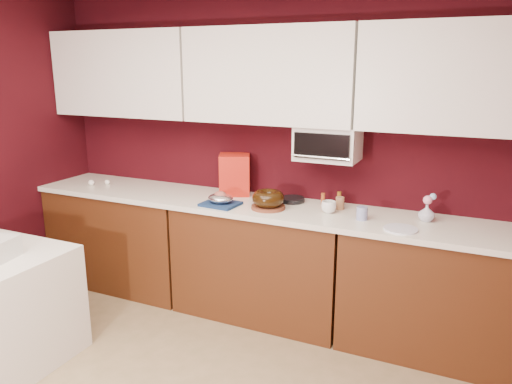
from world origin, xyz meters
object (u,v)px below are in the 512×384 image
object	(u,v)px
toaster_oven	(328,143)
flower_vase	(427,212)
foil_ham_nest	(220,198)
coffee_mug	(329,206)
pandoro_box	(235,174)
blue_jar	(362,213)
bundt_cake	(268,198)

from	to	relation	value
toaster_oven	flower_vase	distance (m)	0.84
foil_ham_nest	coffee_mug	bearing A→B (deg)	11.09
pandoro_box	blue_jar	bearing A→B (deg)	-37.53
pandoro_box	blue_jar	size ratio (longest dim) A/B	3.60
bundt_cake	foil_ham_nest	bearing A→B (deg)	-169.30
toaster_oven	blue_jar	world-z (taller)	toaster_oven
foil_ham_nest	pandoro_box	world-z (taller)	pandoro_box
coffee_mug	blue_jar	bearing A→B (deg)	-13.52
bundt_cake	coffee_mug	world-z (taller)	bundt_cake
foil_ham_nest	flower_vase	xyz separation A→B (m)	(1.45, 0.25, 0.01)
foil_ham_nest	blue_jar	world-z (taller)	same
bundt_cake	blue_jar	distance (m)	0.69
toaster_oven	bundt_cake	bearing A→B (deg)	-145.18
foil_ham_nest	coffee_mug	size ratio (longest dim) A/B	1.90
coffee_mug	blue_jar	size ratio (longest dim) A/B	1.13
foil_ham_nest	pandoro_box	bearing A→B (deg)	99.22
foil_ham_nest	pandoro_box	size ratio (longest dim) A/B	0.60
toaster_oven	coffee_mug	xyz separation A→B (m)	(0.07, -0.16, -0.42)
bundt_cake	coffee_mug	distance (m)	0.44
foil_ham_nest	coffee_mug	distance (m)	0.81
pandoro_box	coffee_mug	size ratio (longest dim) A/B	3.18
toaster_oven	coffee_mug	bearing A→B (deg)	-66.37
toaster_oven	flower_vase	size ratio (longest dim) A/B	3.44
bundt_cake	coffee_mug	xyz separation A→B (m)	(0.43, 0.09, -0.03)
pandoro_box	toaster_oven	bearing A→B (deg)	-26.59
bundt_cake	coffee_mug	bearing A→B (deg)	11.42
toaster_oven	bundt_cake	size ratio (longest dim) A/B	1.89
flower_vase	foil_ham_nest	bearing A→B (deg)	-170.30
bundt_cake	foil_ham_nest	distance (m)	0.37
blue_jar	flower_vase	xyz separation A→B (m)	(0.40, 0.15, 0.02)
pandoro_box	coffee_mug	bearing A→B (deg)	-37.28
pandoro_box	blue_jar	xyz separation A→B (m)	(1.11, -0.25, -0.12)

